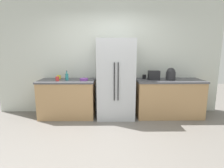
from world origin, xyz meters
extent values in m
plane|color=slate|center=(0.00, 0.00, 0.00)|extent=(11.20, 11.20, 0.00)
cube|color=silver|center=(0.00, 1.82, 1.48)|extent=(5.60, 0.10, 2.96)
cube|color=tan|center=(-0.98, 1.43, 0.42)|extent=(1.26, 0.66, 0.84)
cube|color=#4C4C51|center=(-0.98, 1.43, 0.86)|extent=(1.29, 0.69, 0.04)
cube|color=tan|center=(1.43, 1.43, 0.42)|extent=(1.52, 0.66, 0.84)
cube|color=#4C4C51|center=(1.43, 1.43, 0.86)|extent=(1.55, 0.69, 0.04)
cube|color=#B7BABF|center=(0.16, 1.40, 0.91)|extent=(0.85, 0.70, 1.82)
cylinder|color=#262628|center=(0.12, 1.03, 0.91)|extent=(0.02, 0.02, 0.82)
cylinder|color=#262628|center=(0.20, 1.03, 0.91)|extent=(0.02, 0.02, 0.82)
cube|color=black|center=(1.06, 1.44, 0.99)|extent=(0.26, 0.15, 0.22)
cylinder|color=#262628|center=(1.45, 1.42, 0.98)|extent=(0.22, 0.22, 0.18)
sphere|color=#262628|center=(1.45, 1.42, 1.07)|extent=(0.20, 0.20, 0.20)
cylinder|color=teal|center=(-0.97, 1.40, 0.96)|extent=(0.07, 0.07, 0.15)
cylinder|color=teal|center=(-0.97, 1.40, 1.06)|extent=(0.03, 0.03, 0.06)
cylinder|color=#333338|center=(-0.97, 1.40, 1.10)|extent=(0.03, 0.03, 0.02)
cylinder|color=black|center=(0.86, 1.58, 0.94)|extent=(0.08, 0.08, 0.10)
cylinder|color=red|center=(-1.15, 1.29, 0.93)|extent=(0.08, 0.08, 0.10)
cylinder|color=yellow|center=(-1.21, 1.60, 0.93)|extent=(0.09, 0.09, 0.09)
cylinder|color=purple|center=(-0.57, 1.36, 0.91)|extent=(0.19, 0.19, 0.05)
camera|label=1|loc=(0.02, -2.65, 1.55)|focal=28.33mm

